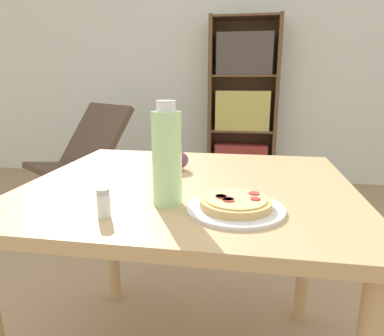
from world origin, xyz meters
The scene contains 8 objects.
wall_back centered at (0.00, 2.62, 1.30)m, with size 8.00×0.05×2.60m.
dining_table centered at (0.08, -0.10, 0.65)m, with size 1.03×0.92×0.76m.
pizza_on_plate centered at (0.24, -0.33, 0.78)m, with size 0.25×0.25×0.04m.
grape_bunch centered at (-0.01, 0.04, 0.80)m, with size 0.11×0.09×0.07m.
drink_bottle centered at (0.05, -0.31, 0.89)m, with size 0.08×0.08×0.27m.
salt_shaker centered at (-0.08, -0.43, 0.80)m, with size 0.03×0.03×0.07m.
lounge_chair_near centered at (-1.14, 1.45, 0.29)m, with size 0.91×0.99×0.88m.
bookshelf centered at (0.19, 2.45, 0.80)m, with size 0.70×0.29×1.70m.
Camera 1 is at (0.26, -1.16, 1.09)m, focal length 32.00 mm.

